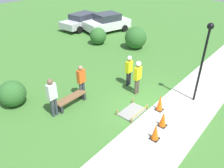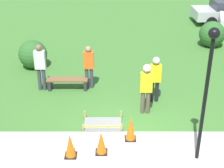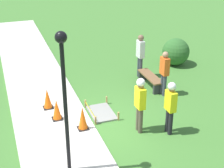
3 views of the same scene
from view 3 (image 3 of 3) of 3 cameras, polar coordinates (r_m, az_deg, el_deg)
The scene contains 13 objects.
ground_plane at distance 11.15m, azimuth -2.96°, elevation -7.32°, with size 60.00×60.00×0.00m, color #3D702D.
sidewalk at distance 10.90m, azimuth -9.21°, elevation -8.18°, with size 28.00×2.46×0.10m.
wet_concrete_patch at distance 11.91m, azimuth -1.78°, elevation -4.78°, with size 1.26×0.85×0.30m.
traffic_cone_near_patch at distance 12.12m, azimuth -10.68°, elevation -2.41°, with size 0.34×0.34×0.72m.
traffic_cone_far_patch at distance 11.40m, azimuth -9.17°, elevation -4.22°, with size 0.34×0.34×0.71m.
traffic_cone_sidewalk_edge at distance 10.76m, azimuth -4.90°, elevation -5.64°, with size 0.34×0.34×0.78m.
park_bench at distance 13.83m, azimuth 6.42°, elevation 0.85°, with size 1.58×0.44×0.46m.
worker_supervisor at distance 10.53m, azimuth 9.70°, elevation -3.24°, with size 0.40×0.25×1.74m.
worker_assistant at distance 10.47m, azimuth 4.70°, elevation -2.71°, with size 0.40×0.26×1.83m.
bystander_in_orange_shirt at distance 12.94m, azimuth 8.70°, elevation 2.19°, with size 0.40×0.23×1.74m.
bystander_in_gray_shirt at distance 14.35m, azimuth 4.73°, elevation 5.09°, with size 0.40×0.25×1.87m.
lamppost_near at distance 8.05m, azimuth -7.98°, elevation -0.11°, with size 0.28×0.28×3.77m.
shrub_rounded_far at distance 16.08m, azimuth 10.55°, elevation 5.29°, with size 1.25×1.25×1.25m.
Camera 3 is at (9.03, -2.63, 5.99)m, focal length 55.00 mm.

